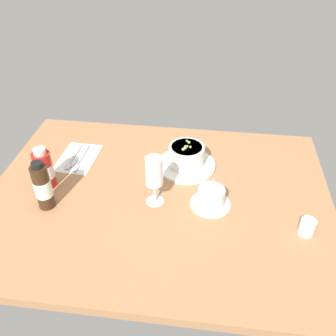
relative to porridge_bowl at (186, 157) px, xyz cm
name	(u,v)px	position (x,y,z in cm)	size (l,w,h in cm)	color
ground_plane	(158,198)	(7.51, 16.21, -5.45)	(110.00, 84.00, 3.00)	#A8754C
porridge_bowl	(186,157)	(0.00, 0.00, 0.00)	(20.53, 20.53, 9.18)	white
cutlery_setting	(77,158)	(39.77, 0.48, -3.70)	(13.80, 19.24, 0.90)	white
coffee_cup	(211,197)	(-9.33, 18.42, -1.10)	(12.67, 13.32, 5.96)	white
creamer_jug	(307,227)	(-36.79, 26.95, -1.43)	(5.36, 4.42, 5.43)	white
wine_glass	(154,174)	(8.04, 19.43, 7.11)	(5.65, 5.65, 16.60)	white
sauce_bottle_brown	(43,187)	(40.84, 25.67, 3.69)	(5.12, 5.12, 16.55)	#382314
sauce_bottle_red	(44,169)	(44.56, 16.21, 2.63)	(6.01, 6.01, 14.54)	#B21E19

